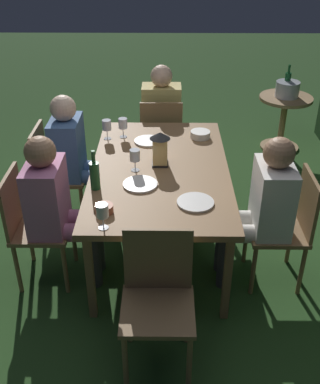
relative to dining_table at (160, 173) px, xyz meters
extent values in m
plane|color=#26471E|center=(0.00, 0.00, -0.68)|extent=(16.00, 16.00, 0.00)
cube|color=olive|center=(0.00, 0.00, 0.03)|extent=(1.75, 1.03, 0.04)
cube|color=olive|center=(-0.80, -0.45, -0.34)|extent=(0.05, 0.05, 0.68)
cube|color=olive|center=(0.80, -0.45, -0.34)|extent=(0.05, 0.05, 0.68)
cube|color=olive|center=(-0.80, 0.45, -0.34)|extent=(0.05, 0.05, 0.68)
cube|color=olive|center=(0.80, 0.45, -0.34)|extent=(0.05, 0.05, 0.68)
cube|color=brown|center=(0.39, 0.84, -0.24)|extent=(0.42, 0.40, 0.03)
cube|color=brown|center=(0.39, 1.02, -0.02)|extent=(0.40, 0.02, 0.42)
cylinder|color=brown|center=(0.57, 0.67, -0.47)|extent=(0.03, 0.03, 0.42)
cylinder|color=brown|center=(0.21, 0.67, -0.47)|extent=(0.03, 0.03, 0.42)
cylinder|color=brown|center=(0.57, 1.01, -0.47)|extent=(0.03, 0.03, 0.42)
cylinder|color=brown|center=(0.21, 1.01, -0.47)|extent=(0.03, 0.03, 0.42)
cube|color=white|center=(0.39, 0.78, 0.02)|extent=(0.38, 0.24, 0.50)
sphere|color=#997051|center=(0.39, 0.78, 0.37)|extent=(0.21, 0.21, 0.21)
cylinder|color=white|center=(0.48, 0.64, -0.21)|extent=(0.13, 0.36, 0.13)
cylinder|color=white|center=(0.30, 0.64, -0.21)|extent=(0.13, 0.36, 0.13)
cylinder|color=#333338|center=(0.48, 0.48, -0.45)|extent=(0.11, 0.11, 0.45)
cylinder|color=#333338|center=(0.30, 0.48, -0.45)|extent=(0.11, 0.11, 0.45)
cube|color=brown|center=(-0.39, -0.84, -0.24)|extent=(0.42, 0.40, 0.03)
cube|color=brown|center=(-0.39, -1.02, -0.02)|extent=(0.40, 0.02, 0.42)
cylinder|color=brown|center=(-0.57, -0.67, -0.47)|extent=(0.03, 0.03, 0.42)
cylinder|color=brown|center=(-0.21, -0.67, -0.47)|extent=(0.03, 0.03, 0.42)
cylinder|color=brown|center=(-0.57, -1.01, -0.47)|extent=(0.03, 0.03, 0.42)
cylinder|color=brown|center=(-0.21, -1.01, -0.47)|extent=(0.03, 0.03, 0.42)
cube|color=#426699|center=(-0.39, -0.78, 0.02)|extent=(0.38, 0.24, 0.50)
sphere|color=beige|center=(-0.39, -0.78, 0.37)|extent=(0.21, 0.21, 0.21)
cylinder|color=#426699|center=(-0.48, -0.64, -0.21)|extent=(0.13, 0.36, 0.13)
cylinder|color=#426699|center=(-0.30, -0.64, -0.21)|extent=(0.13, 0.36, 0.13)
cylinder|color=#333338|center=(-0.48, -0.48, -0.45)|extent=(0.11, 0.11, 0.45)
cylinder|color=#333338|center=(-0.30, -0.48, -0.45)|extent=(0.11, 0.11, 0.45)
cube|color=brown|center=(-1.19, 0.00, -0.24)|extent=(0.40, 0.42, 0.03)
cube|color=brown|center=(-1.01, 0.00, -0.02)|extent=(0.03, 0.40, 0.42)
cylinder|color=brown|center=(-1.36, -0.18, -0.47)|extent=(0.03, 0.03, 0.42)
cylinder|color=brown|center=(-1.36, 0.18, -0.47)|extent=(0.03, 0.03, 0.42)
cylinder|color=brown|center=(-1.02, -0.18, -0.47)|extent=(0.03, 0.03, 0.42)
cylinder|color=brown|center=(-1.02, 0.18, -0.47)|extent=(0.03, 0.03, 0.42)
cube|color=tan|center=(-1.25, 0.00, 0.02)|extent=(0.24, 0.38, 0.50)
sphere|color=#D1A889|center=(-1.25, 0.00, 0.37)|extent=(0.21, 0.21, 0.21)
cylinder|color=tan|center=(-1.39, -0.09, -0.21)|extent=(0.36, 0.13, 0.13)
cylinder|color=tan|center=(-1.39, 0.09, -0.21)|extent=(0.36, 0.13, 0.13)
cylinder|color=#333338|center=(-1.55, -0.09, -0.45)|extent=(0.11, 0.11, 0.45)
cylinder|color=#333338|center=(-1.55, 0.09, -0.45)|extent=(0.11, 0.11, 0.45)
cube|color=brown|center=(0.39, -0.84, -0.24)|extent=(0.42, 0.40, 0.03)
cube|color=brown|center=(0.39, -1.02, -0.02)|extent=(0.40, 0.02, 0.42)
cylinder|color=brown|center=(0.21, -0.67, -0.47)|extent=(0.03, 0.03, 0.42)
cylinder|color=brown|center=(0.57, -0.67, -0.47)|extent=(0.03, 0.03, 0.42)
cylinder|color=brown|center=(0.21, -1.01, -0.47)|extent=(0.03, 0.03, 0.42)
cylinder|color=brown|center=(0.57, -1.01, -0.47)|extent=(0.03, 0.03, 0.42)
cube|color=#C675A3|center=(0.39, -0.78, 0.02)|extent=(0.38, 0.24, 0.50)
sphere|color=#997051|center=(0.39, -0.78, 0.37)|extent=(0.21, 0.21, 0.21)
cylinder|color=#C675A3|center=(0.30, -0.64, -0.21)|extent=(0.13, 0.36, 0.13)
cylinder|color=#C675A3|center=(0.48, -0.64, -0.21)|extent=(0.13, 0.36, 0.13)
cylinder|color=#333338|center=(0.30, -0.48, -0.45)|extent=(0.11, 0.11, 0.45)
cylinder|color=#333338|center=(0.48, -0.48, -0.45)|extent=(0.11, 0.11, 0.45)
cube|color=brown|center=(1.19, 0.00, -0.24)|extent=(0.40, 0.42, 0.03)
cube|color=brown|center=(1.01, 0.00, -0.02)|extent=(0.03, 0.40, 0.42)
cylinder|color=brown|center=(1.36, 0.18, -0.47)|extent=(0.03, 0.03, 0.42)
cylinder|color=brown|center=(1.36, -0.18, -0.47)|extent=(0.03, 0.03, 0.42)
cylinder|color=brown|center=(1.02, 0.18, -0.47)|extent=(0.03, 0.03, 0.42)
cylinder|color=brown|center=(1.02, -0.18, -0.47)|extent=(0.03, 0.03, 0.42)
cube|color=black|center=(-0.05, 0.00, 0.06)|extent=(0.12, 0.12, 0.01)
cube|color=#F9D17A|center=(-0.05, 0.00, 0.17)|extent=(0.11, 0.11, 0.20)
cone|color=black|center=(-0.05, 0.00, 0.29)|extent=(0.15, 0.15, 0.05)
cylinder|color=#1E5B2D|center=(0.32, -0.44, 0.15)|extent=(0.07, 0.07, 0.20)
cylinder|color=#1E5B2D|center=(0.32, -0.44, 0.30)|extent=(0.03, 0.03, 0.09)
cylinder|color=silver|center=(0.79, -0.34, 0.05)|extent=(0.06, 0.06, 0.00)
cylinder|color=silver|center=(0.79, -0.34, 0.09)|extent=(0.01, 0.01, 0.08)
cylinder|color=silver|center=(0.79, -0.34, 0.18)|extent=(0.08, 0.08, 0.08)
cylinder|color=maroon|center=(0.79, -0.34, 0.15)|extent=(0.07, 0.07, 0.03)
cylinder|color=silver|center=(0.05, -0.18, 0.05)|extent=(0.06, 0.06, 0.00)
cylinder|color=silver|center=(0.05, -0.18, 0.09)|extent=(0.01, 0.01, 0.08)
cylinder|color=silver|center=(0.05, -0.18, 0.18)|extent=(0.08, 0.08, 0.08)
cylinder|color=maroon|center=(0.05, -0.18, 0.15)|extent=(0.07, 0.07, 0.03)
cylinder|color=silver|center=(-0.55, -0.32, 0.05)|extent=(0.06, 0.06, 0.00)
cylinder|color=silver|center=(-0.55, -0.32, 0.09)|extent=(0.01, 0.01, 0.08)
cylinder|color=silver|center=(-0.55, -0.32, 0.18)|extent=(0.08, 0.08, 0.08)
cylinder|color=maroon|center=(-0.55, -0.32, 0.15)|extent=(0.07, 0.07, 0.03)
cylinder|color=silver|center=(-0.51, -0.45, 0.05)|extent=(0.06, 0.06, 0.00)
cylinder|color=silver|center=(-0.51, -0.45, 0.09)|extent=(0.01, 0.01, 0.08)
cylinder|color=silver|center=(-0.51, -0.45, 0.18)|extent=(0.08, 0.08, 0.08)
cylinder|color=maroon|center=(-0.51, -0.45, 0.15)|extent=(0.07, 0.07, 0.03)
cylinder|color=silver|center=(-0.46, -0.11, 0.06)|extent=(0.23, 0.23, 0.01)
cylinder|color=silver|center=(0.51, 0.24, 0.06)|extent=(0.25, 0.25, 0.01)
cylinder|color=white|center=(0.27, -0.14, 0.06)|extent=(0.25, 0.25, 0.01)
cylinder|color=silver|center=(-0.55, 0.34, 0.08)|extent=(0.17, 0.17, 0.06)
cylinder|color=#424C1E|center=(-0.55, 0.34, 0.09)|extent=(0.14, 0.14, 0.02)
cylinder|color=#9E5138|center=(0.62, -0.35, 0.08)|extent=(0.12, 0.12, 0.05)
cylinder|color=tan|center=(0.62, -0.35, 0.09)|extent=(0.10, 0.10, 0.02)
cylinder|color=#9E7A51|center=(-1.89, 1.38, -0.07)|extent=(0.59, 0.59, 0.03)
cylinder|color=#9E7A51|center=(-1.89, 1.38, -0.38)|extent=(0.07, 0.07, 0.59)
cylinder|color=#9E7A51|center=(-1.89, 1.38, -0.66)|extent=(0.44, 0.44, 0.02)
cylinder|color=#B2B7BF|center=(-1.89, 1.38, 0.03)|extent=(0.26, 0.26, 0.17)
cylinder|color=white|center=(-1.89, 1.38, 0.08)|extent=(0.23, 0.23, 0.04)
cylinder|color=#195128|center=(-1.93, 1.38, 0.12)|extent=(0.07, 0.07, 0.16)
cylinder|color=#195128|center=(-1.93, 1.38, 0.25)|extent=(0.03, 0.03, 0.09)
camera|label=1|loc=(3.11, 0.04, 1.70)|focal=43.60mm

